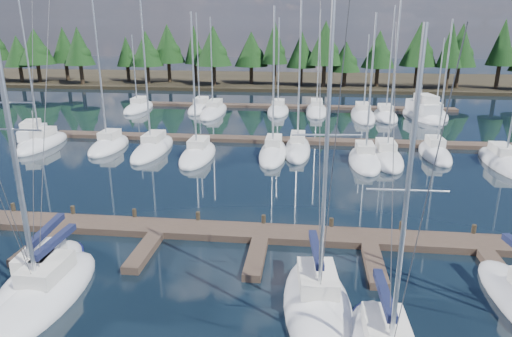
# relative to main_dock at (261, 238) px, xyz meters

# --- Properties ---
(ground) EXTENTS (260.00, 260.00, 0.00)m
(ground) POSITION_rel_main_dock_xyz_m (0.00, 12.64, -0.20)
(ground) COLOR black
(ground) RESTS_ON ground
(far_shore) EXTENTS (220.00, 30.00, 0.60)m
(far_shore) POSITION_rel_main_dock_xyz_m (0.00, 72.64, 0.10)
(far_shore) COLOR black
(far_shore) RESTS_ON ground
(main_dock) EXTENTS (44.00, 6.13, 0.90)m
(main_dock) POSITION_rel_main_dock_xyz_m (0.00, 0.00, 0.00)
(main_dock) COLOR #47382C
(main_dock) RESTS_ON ground
(back_docks) EXTENTS (50.00, 21.80, 0.40)m
(back_docks) POSITION_rel_main_dock_xyz_m (0.00, 32.23, -0.00)
(back_docks) COLOR #47382C
(back_docks) RESTS_ON ground
(front_sailboat_1) EXTENTS (3.58, 8.54, 15.86)m
(front_sailboat_1) POSITION_rel_main_dock_xyz_m (-9.84, -5.72, 0.10)
(front_sailboat_1) COLOR silver
(front_sailboat_1) RESTS_ON ground
(front_sailboat_2) EXTENTS (2.95, 7.79, 14.31)m
(front_sailboat_2) POSITION_rel_main_dock_xyz_m (-8.95, -6.79, 0.09)
(front_sailboat_2) COLOR silver
(front_sailboat_2) RESTS_ON ground
(front_sailboat_3) EXTENTS (3.65, 8.06, 14.26)m
(front_sailboat_3) POSITION_rel_main_dock_xyz_m (3.11, -6.17, 0.09)
(front_sailboat_3) COLOR silver
(front_sailboat_3) RESTS_ON ground
(back_sailboat_rows) EXTENTS (45.84, 32.57, 16.70)m
(back_sailboat_rows) POSITION_rel_main_dock_xyz_m (-0.74, 27.87, 0.06)
(back_sailboat_rows) COLOR silver
(back_sailboat_rows) RESTS_ON ground
(motor_yacht_left) EXTENTS (4.89, 8.18, 3.87)m
(motor_yacht_left) POSITION_rel_main_dock_xyz_m (-25.51, 19.33, 0.23)
(motor_yacht_left) COLOR silver
(motor_yacht_left) RESTS_ON ground
(motor_yacht_right) EXTENTS (5.34, 10.57, 5.06)m
(motor_yacht_right) POSITION_rel_main_dock_xyz_m (17.17, 37.30, 0.34)
(motor_yacht_right) COLOR silver
(motor_yacht_right) RESTS_ON ground
(tree_line) EXTENTS (184.76, 11.74, 12.75)m
(tree_line) POSITION_rel_main_dock_xyz_m (-0.82, 62.88, 7.15)
(tree_line) COLOR black
(tree_line) RESTS_ON far_shore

